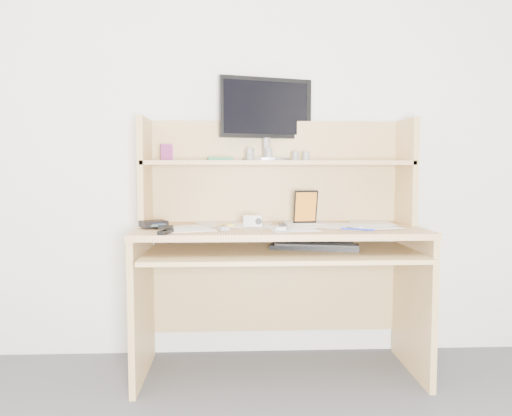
{
  "coord_description": "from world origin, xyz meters",
  "views": [
    {
      "loc": [
        -0.23,
        -0.98,
        1.03
      ],
      "look_at": [
        -0.12,
        1.43,
        0.85
      ],
      "focal_mm": 35.0,
      "sensor_mm": 36.0,
      "label": 1
    }
  ],
  "objects_px": {
    "tv_remote": "(282,227)",
    "monitor": "(266,117)",
    "keyboard": "(314,246)",
    "game_case": "(306,207)",
    "desk": "(278,236)"
  },
  "relations": [
    {
      "from": "tv_remote",
      "to": "game_case",
      "type": "relative_size",
      "value": 0.94
    },
    {
      "from": "desk",
      "to": "monitor",
      "type": "height_order",
      "value": "monitor"
    },
    {
      "from": "desk",
      "to": "monitor",
      "type": "distance_m",
      "value": 0.65
    },
    {
      "from": "keyboard",
      "to": "game_case",
      "type": "height_order",
      "value": "game_case"
    },
    {
      "from": "keyboard",
      "to": "game_case",
      "type": "xyz_separation_m",
      "value": [
        -0.02,
        0.18,
        0.18
      ]
    },
    {
      "from": "keyboard",
      "to": "monitor",
      "type": "height_order",
      "value": "monitor"
    },
    {
      "from": "tv_remote",
      "to": "monitor",
      "type": "xyz_separation_m",
      "value": [
        -0.05,
        0.37,
        0.55
      ]
    },
    {
      "from": "tv_remote",
      "to": "monitor",
      "type": "relative_size",
      "value": 0.32
    },
    {
      "from": "keyboard",
      "to": "game_case",
      "type": "bearing_deg",
      "value": 108.94
    },
    {
      "from": "tv_remote",
      "to": "monitor",
      "type": "height_order",
      "value": "monitor"
    },
    {
      "from": "desk",
      "to": "game_case",
      "type": "distance_m",
      "value": 0.21
    },
    {
      "from": "game_case",
      "to": "monitor",
      "type": "bearing_deg",
      "value": 138.93
    },
    {
      "from": "keyboard",
      "to": "tv_remote",
      "type": "distance_m",
      "value": 0.2
    },
    {
      "from": "keyboard",
      "to": "desk",
      "type": "bearing_deg",
      "value": 151.28
    },
    {
      "from": "tv_remote",
      "to": "game_case",
      "type": "xyz_separation_m",
      "value": [
        0.14,
        0.23,
        0.08
      ]
    }
  ]
}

